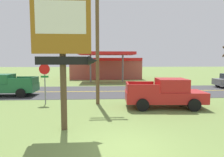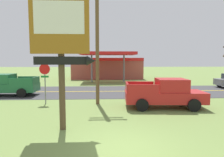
{
  "view_description": "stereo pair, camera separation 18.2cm",
  "coord_description": "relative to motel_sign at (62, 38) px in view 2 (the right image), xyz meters",
  "views": [
    {
      "loc": [
        -0.88,
        -6.81,
        3.18
      ],
      "look_at": [
        0.0,
        8.0,
        1.8
      ],
      "focal_mm": 31.35,
      "sensor_mm": 36.0,
      "label": 1
    },
    {
      "loc": [
        -0.7,
        -6.82,
        3.18
      ],
      "look_at": [
        0.0,
        8.0,
        1.8
      ],
      "focal_mm": 31.35,
      "sensor_mm": 36.0,
      "label": 2
    }
  ],
  "objects": [
    {
      "name": "ground_plane",
      "position": [
        2.5,
        -1.95,
        -4.13
      ],
      "size": [
        180.0,
        180.0,
        0.0
      ],
      "primitive_type": "plane",
      "color": "olive"
    },
    {
      "name": "road_asphalt",
      "position": [
        2.5,
        11.05,
        -4.12
      ],
      "size": [
        140.0,
        8.0,
        0.02
      ],
      "primitive_type": "cube",
      "color": "#3D3D3F",
      "rests_on": "ground"
    },
    {
      "name": "road_centre_line",
      "position": [
        2.5,
        11.05,
        -4.11
      ],
      "size": [
        126.0,
        0.2,
        0.01
      ],
      "primitive_type": "cube",
      "color": "gold",
      "rests_on": "road_asphalt"
    },
    {
      "name": "motel_sign",
      "position": [
        0.0,
        0.0,
        0.0
      ],
      "size": [
        2.83,
        0.54,
        6.25
      ],
      "color": "brown",
      "rests_on": "ground"
    },
    {
      "name": "stop_sign",
      "position": [
        -2.43,
        5.63,
        -2.11
      ],
      "size": [
        0.8,
        0.08,
        2.95
      ],
      "color": "slate",
      "rests_on": "ground"
    },
    {
      "name": "utility_pole",
      "position": [
        1.42,
        5.38,
        0.69
      ],
      "size": [
        2.08,
        0.26,
        8.99
      ],
      "color": "brown",
      "rests_on": "ground"
    },
    {
      "name": "gas_station",
      "position": [
        2.56,
        25.97,
        -2.19
      ],
      "size": [
        12.0,
        11.5,
        4.4
      ],
      "color": "#A84C42",
      "rests_on": "ground"
    },
    {
      "name": "pickup_red_parked_on_lawn",
      "position": [
        5.98,
        3.99,
        -3.17
      ],
      "size": [
        5.32,
        2.5,
        1.96
      ],
      "color": "red",
      "rests_on": "ground"
    },
    {
      "name": "pickup_green_on_road",
      "position": [
        -6.82,
        9.05,
        -3.17
      ],
      "size": [
        5.2,
        2.24,
        1.96
      ],
      "color": "#1E6038",
      "rests_on": "ground"
    }
  ]
}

